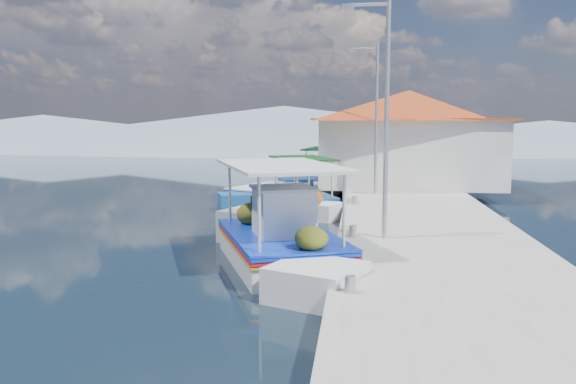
# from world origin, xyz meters

# --- Properties ---
(ground) EXTENTS (160.00, 160.00, 0.00)m
(ground) POSITION_xyz_m (0.00, 0.00, 0.00)
(ground) COLOR black
(ground) RESTS_ON ground
(quay) EXTENTS (5.00, 44.00, 0.50)m
(quay) POSITION_xyz_m (5.90, 6.00, 0.25)
(quay) COLOR #AEACA3
(quay) RESTS_ON ground
(bollards) EXTENTS (0.20, 17.20, 0.30)m
(bollards) POSITION_xyz_m (3.80, 5.25, 0.65)
(bollards) COLOR #A5A8AD
(bollards) RESTS_ON quay
(main_caique) EXTENTS (4.36, 7.73, 2.73)m
(main_caique) POSITION_xyz_m (2.09, 0.94, 0.53)
(main_caique) COLOR silver
(main_caique) RESTS_ON ground
(caique_green_canopy) EXTENTS (3.35, 5.71, 2.31)m
(caique_green_canopy) POSITION_xyz_m (1.79, 9.60, 0.34)
(caique_green_canopy) COLOR silver
(caique_green_canopy) RESTS_ON ground
(caique_blue_hull) EXTENTS (3.58, 5.88, 1.15)m
(caique_blue_hull) POSITION_xyz_m (0.07, 11.34, 0.31)
(caique_blue_hull) COLOR #174E8D
(caique_blue_hull) RESTS_ON ground
(caique_far) EXTENTS (2.54, 6.66, 2.35)m
(caique_far) POSITION_xyz_m (2.35, 16.67, 0.44)
(caique_far) COLOR silver
(caique_far) RESTS_ON ground
(harbor_building) EXTENTS (10.49, 10.49, 4.40)m
(harbor_building) POSITION_xyz_m (6.20, 15.00, 2.78)
(harbor_building) COLOR silver
(harbor_building) RESTS_ON quay
(lamp_post_near) EXTENTS (1.21, 0.14, 6.00)m
(lamp_post_near) POSITION_xyz_m (4.51, 2.00, 3.85)
(lamp_post_near) COLOR #A5A8AD
(lamp_post_near) RESTS_ON quay
(lamp_post_far) EXTENTS (1.21, 0.14, 6.00)m
(lamp_post_far) POSITION_xyz_m (4.51, 11.00, 3.85)
(lamp_post_far) COLOR #A5A8AD
(lamp_post_far) RESTS_ON quay
(mountain_ridge) EXTENTS (171.40, 96.00, 5.50)m
(mountain_ridge) POSITION_xyz_m (6.54, 56.00, 2.04)
(mountain_ridge) COLOR gray
(mountain_ridge) RESTS_ON ground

